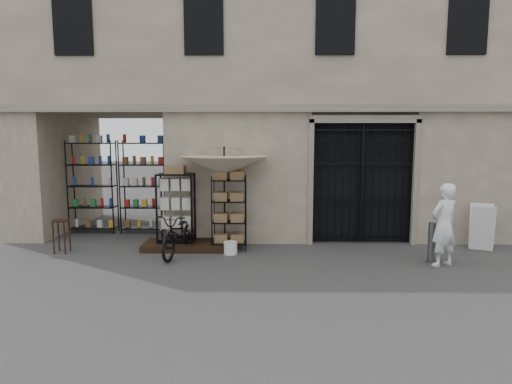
{
  "coord_description": "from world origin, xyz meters",
  "views": [
    {
      "loc": [
        -0.7,
        -8.15,
        2.55
      ],
      "look_at": [
        -0.8,
        1.4,
        1.35
      ],
      "focal_mm": 30.0,
      "sensor_mm": 36.0,
      "label": 1
    }
  ],
  "objects_px": {
    "wooden_stool": "(62,235)",
    "steel_bollard": "(432,242)",
    "bicycle": "(180,255)",
    "wire_rack": "(229,213)",
    "shopkeeper": "(442,265)",
    "white_bucket": "(231,248)",
    "display_cabinet": "(176,211)",
    "market_umbrella": "(224,161)",
    "easel_sign": "(482,227)"
  },
  "relations": [
    {
      "from": "wire_rack",
      "to": "shopkeeper",
      "type": "height_order",
      "value": "wire_rack"
    },
    {
      "from": "wooden_stool",
      "to": "bicycle",
      "type": "bearing_deg",
      "value": -3.56
    },
    {
      "from": "market_umbrella",
      "to": "shopkeeper",
      "type": "bearing_deg",
      "value": -16.38
    },
    {
      "from": "bicycle",
      "to": "easel_sign",
      "type": "relative_size",
      "value": 1.73
    },
    {
      "from": "shopkeeper",
      "to": "bicycle",
      "type": "bearing_deg",
      "value": -32.57
    },
    {
      "from": "white_bucket",
      "to": "wire_rack",
      "type": "bearing_deg",
      "value": 96.84
    },
    {
      "from": "display_cabinet",
      "to": "market_umbrella",
      "type": "xyz_separation_m",
      "value": [
        1.13,
        -0.05,
        1.18
      ]
    },
    {
      "from": "display_cabinet",
      "to": "easel_sign",
      "type": "bearing_deg",
      "value": -4.41
    },
    {
      "from": "market_umbrella",
      "to": "steel_bollard",
      "type": "bearing_deg",
      "value": -14.1
    },
    {
      "from": "white_bucket",
      "to": "wooden_stool",
      "type": "distance_m",
      "value": 3.81
    },
    {
      "from": "white_bucket",
      "to": "shopkeeper",
      "type": "xyz_separation_m",
      "value": [
        4.33,
        -0.81,
        -0.14
      ]
    },
    {
      "from": "steel_bollard",
      "to": "shopkeeper",
      "type": "xyz_separation_m",
      "value": [
        0.13,
        -0.23,
        -0.42
      ]
    },
    {
      "from": "wire_rack",
      "to": "wooden_stool",
      "type": "relative_size",
      "value": 2.29
    },
    {
      "from": "bicycle",
      "to": "steel_bollard",
      "type": "relative_size",
      "value": 2.15
    },
    {
      "from": "wire_rack",
      "to": "bicycle",
      "type": "height_order",
      "value": "wire_rack"
    },
    {
      "from": "shopkeeper",
      "to": "steel_bollard",
      "type": "bearing_deg",
      "value": -84.45
    },
    {
      "from": "white_bucket",
      "to": "bicycle",
      "type": "xyz_separation_m",
      "value": [
        -1.11,
        -0.07,
        -0.14
      ]
    },
    {
      "from": "market_umbrella",
      "to": "easel_sign",
      "type": "bearing_deg",
      "value": -1.2
    },
    {
      "from": "easel_sign",
      "to": "wooden_stool",
      "type": "bearing_deg",
      "value": -155.44
    },
    {
      "from": "display_cabinet",
      "to": "steel_bollard",
      "type": "distance_m",
      "value": 5.63
    },
    {
      "from": "wooden_stool",
      "to": "shopkeeper",
      "type": "height_order",
      "value": "wooden_stool"
    },
    {
      "from": "white_bucket",
      "to": "easel_sign",
      "type": "height_order",
      "value": "easel_sign"
    },
    {
      "from": "market_umbrella",
      "to": "shopkeeper",
      "type": "relative_size",
      "value": 1.7
    },
    {
      "from": "market_umbrella",
      "to": "wire_rack",
      "type": "bearing_deg",
      "value": -26.13
    },
    {
      "from": "display_cabinet",
      "to": "wooden_stool",
      "type": "bearing_deg",
      "value": -172.61
    },
    {
      "from": "display_cabinet",
      "to": "wire_rack",
      "type": "distance_m",
      "value": 1.25
    },
    {
      "from": "wooden_stool",
      "to": "steel_bollard",
      "type": "distance_m",
      "value": 8.02
    },
    {
      "from": "bicycle",
      "to": "shopkeeper",
      "type": "xyz_separation_m",
      "value": [
        5.44,
        -0.74,
        0.0
      ]
    },
    {
      "from": "display_cabinet",
      "to": "bicycle",
      "type": "height_order",
      "value": "display_cabinet"
    },
    {
      "from": "market_umbrella",
      "to": "steel_bollard",
      "type": "xyz_separation_m",
      "value": [
        4.36,
        -1.1,
        -1.63
      ]
    },
    {
      "from": "shopkeeper",
      "to": "easel_sign",
      "type": "height_order",
      "value": "easel_sign"
    },
    {
      "from": "wire_rack",
      "to": "shopkeeper",
      "type": "distance_m",
      "value": 4.64
    },
    {
      "from": "wire_rack",
      "to": "wooden_stool",
      "type": "height_order",
      "value": "wire_rack"
    },
    {
      "from": "display_cabinet",
      "to": "wire_rack",
      "type": "xyz_separation_m",
      "value": [
        1.25,
        -0.1,
        -0.03
      ]
    },
    {
      "from": "display_cabinet",
      "to": "bicycle",
      "type": "distance_m",
      "value": 1.09
    },
    {
      "from": "wooden_stool",
      "to": "shopkeeper",
      "type": "relative_size",
      "value": 0.45
    },
    {
      "from": "bicycle",
      "to": "steel_bollard",
      "type": "distance_m",
      "value": 5.35
    },
    {
      "from": "bicycle",
      "to": "easel_sign",
      "type": "bearing_deg",
      "value": 14.42
    },
    {
      "from": "market_umbrella",
      "to": "wooden_stool",
      "type": "bearing_deg",
      "value": -173.55
    },
    {
      "from": "bicycle",
      "to": "wooden_stool",
      "type": "height_order",
      "value": "bicycle"
    },
    {
      "from": "market_umbrella",
      "to": "steel_bollard",
      "type": "distance_m",
      "value": 4.78
    },
    {
      "from": "display_cabinet",
      "to": "easel_sign",
      "type": "height_order",
      "value": "display_cabinet"
    },
    {
      "from": "white_bucket",
      "to": "bicycle",
      "type": "bearing_deg",
      "value": -176.37
    },
    {
      "from": "wire_rack",
      "to": "white_bucket",
      "type": "xyz_separation_m",
      "value": [
        0.05,
        -0.45,
        -0.7
      ]
    },
    {
      "from": "white_bucket",
      "to": "shopkeeper",
      "type": "distance_m",
      "value": 4.41
    },
    {
      "from": "bicycle",
      "to": "shopkeeper",
      "type": "bearing_deg",
      "value": 2.83
    },
    {
      "from": "display_cabinet",
      "to": "wire_rack",
      "type": "relative_size",
      "value": 1.01
    },
    {
      "from": "market_umbrella",
      "to": "shopkeeper",
      "type": "xyz_separation_m",
      "value": [
        4.49,
        -1.32,
        -2.05
      ]
    },
    {
      "from": "display_cabinet",
      "to": "market_umbrella",
      "type": "height_order",
      "value": "market_umbrella"
    },
    {
      "from": "market_umbrella",
      "to": "shopkeeper",
      "type": "distance_m",
      "value": 5.11
    }
  ]
}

